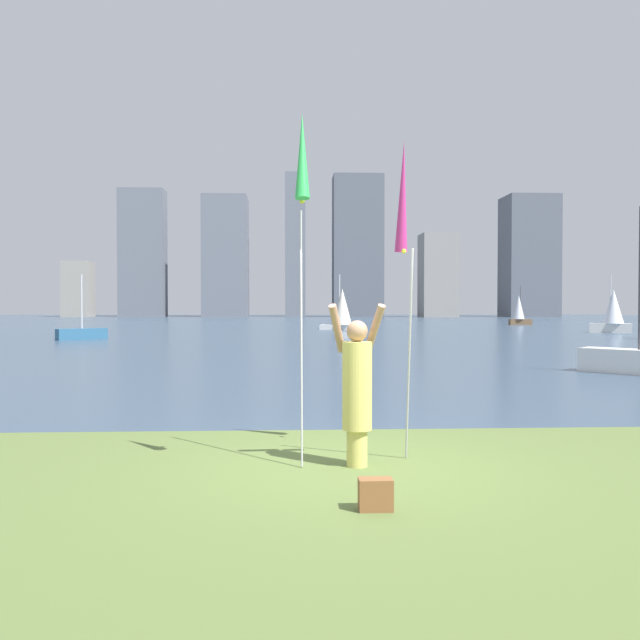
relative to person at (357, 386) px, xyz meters
The scene contains 17 objects.
ground 51.00m from the person, 90.13° to the left, with size 120.00×138.00×0.12m.
person is the anchor object (origin of this frame).
kite_flag_left 2.51m from the person, 154.38° to the right, with size 0.16×0.87×3.93m.
kite_flag_right 2.36m from the person, 45.06° to the left, with size 0.16×0.88×3.86m.
bag 1.81m from the person, 90.16° to the right, with size 0.31×0.18×0.29m.
sailboat_0 41.07m from the person, 59.67° to the left, with size 2.73×1.85×3.87m.
sailboat_2 41.87m from the person, 85.51° to the left, with size 3.01×1.78×4.10m.
sailboat_3 12.90m from the person, 48.41° to the left, with size 2.61×2.79×4.45m.
sailboat_7 56.81m from the person, 68.69° to the left, with size 2.04×1.03×3.59m.
sailboat_8 30.76m from the person, 112.43° to the left, with size 2.44×2.09×3.47m.
skyline_tower_0 102.25m from the person, 108.84° to the left, with size 3.89×4.71×8.52m.
skyline_tower_1 101.07m from the person, 103.43° to the left, with size 6.95×4.18×19.85m.
skyline_tower_2 97.73m from the person, 96.10° to the left, with size 6.78×7.73×18.60m.
skyline_tower_3 98.41m from the person, 89.73° to the left, with size 3.15×4.76×22.45m.
skyline_tower_4 95.87m from the person, 83.93° to the left, with size 7.62×4.80×21.73m.
skyline_tower_5 96.07m from the person, 76.56° to the left, with size 5.34×5.15×12.70m.
skyline_tower_6 101.29m from the person, 68.67° to the left, with size 7.77×6.60×18.66m.
Camera 1 is at (-0.68, -7.58, 1.85)m, focal length 37.35 mm.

